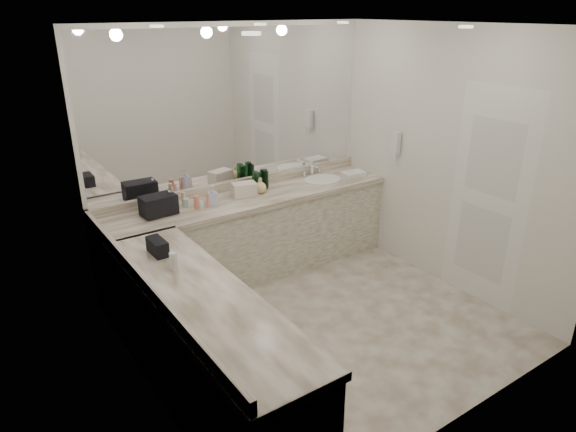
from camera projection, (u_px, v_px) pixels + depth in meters
floor at (319, 323)px, 4.77m from camera, size 3.20×3.20×0.00m
ceiling at (327, 25)px, 3.78m from camera, size 3.20×3.20×0.00m
wall_back at (235, 152)px, 5.42m from camera, size 3.20×0.02×2.60m
wall_left at (135, 236)px, 3.44m from camera, size 0.02×3.00×2.60m
wall_right at (449, 161)px, 5.11m from camera, size 0.02×3.00×2.60m
vanity_back_base at (252, 238)px, 5.52m from camera, size 3.20×0.60×0.84m
vanity_back_top at (251, 199)px, 5.35m from camera, size 3.20×0.64×0.06m
vanity_left_base at (203, 352)px, 3.70m from camera, size 0.60×2.40×0.84m
vanity_left_top at (201, 297)px, 3.53m from camera, size 0.64×2.42×0.06m
backsplash_back at (237, 184)px, 5.54m from camera, size 3.20×0.04×0.10m
backsplash_left at (143, 281)px, 3.58m from camera, size 0.04×3.00×0.10m
mirror_back at (234, 107)px, 5.23m from camera, size 3.12×0.01×1.55m
mirror_left at (128, 168)px, 3.26m from camera, size 0.01×2.92×1.55m
sink at (323, 180)px, 5.84m from camera, size 0.44×0.44×0.03m
faucet at (312, 169)px, 5.97m from camera, size 0.24×0.16×0.14m
wall_phone at (395, 143)px, 5.61m from camera, size 0.06×0.10×0.24m
door at (488, 199)px, 4.82m from camera, size 0.02×0.82×2.10m
black_toiletry_bag at (159, 206)px, 4.82m from camera, size 0.33×0.22×0.18m
black_bag_spill at (157, 246)px, 4.07m from camera, size 0.11×0.23×0.13m
cream_cosmetic_case at (244, 190)px, 5.30m from camera, size 0.27×0.21×0.14m
hand_towel at (354, 174)px, 5.98m from camera, size 0.28×0.21×0.04m
lotion_left at (174, 261)px, 3.82m from camera, size 0.06×0.06×0.14m
soap_bottle_a at (170, 201)px, 4.91m from camera, size 0.09×0.09×0.21m
soap_bottle_b at (213, 196)px, 5.04m from camera, size 0.11×0.12×0.21m
soap_bottle_c at (260, 185)px, 5.40m from camera, size 0.15×0.15×0.17m
green_bottle_0 at (258, 182)px, 5.45m from camera, size 0.07×0.07×0.20m
green_bottle_1 at (263, 179)px, 5.55m from camera, size 0.06×0.06×0.20m
green_bottle_2 at (264, 179)px, 5.52m from camera, size 0.07×0.07×0.21m
green_bottle_3 at (265, 180)px, 5.56m from camera, size 0.07×0.07×0.18m
green_bottle_4 at (255, 180)px, 5.50m from camera, size 0.06×0.06×0.20m
amenity_bottle_0 at (201, 205)px, 4.99m from camera, size 0.05×0.05×0.08m
amenity_bottle_1 at (197, 202)px, 4.98m from camera, size 0.06×0.06×0.14m
amenity_bottle_2 at (186, 202)px, 5.04m from camera, size 0.06×0.06×0.09m
amenity_bottle_3 at (184, 199)px, 5.05m from camera, size 0.04×0.04×0.14m
amenity_bottle_4 at (241, 190)px, 5.30m from camera, size 0.06×0.06×0.13m
amenity_bottle_5 at (208, 201)px, 5.02m from camera, size 0.04×0.04×0.13m
amenity_bottle_6 at (162, 211)px, 4.78m from camera, size 0.04×0.04×0.12m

